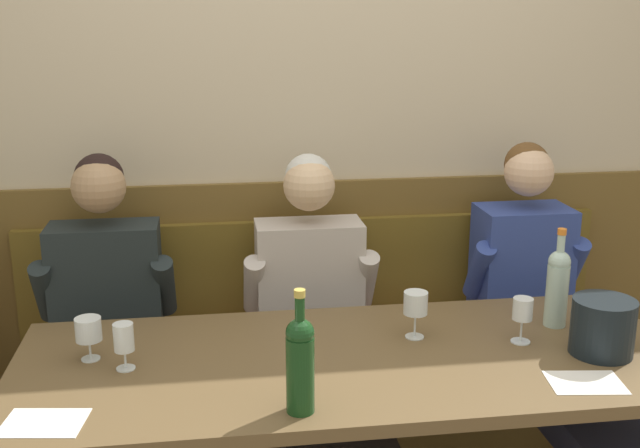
# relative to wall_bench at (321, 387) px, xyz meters

# --- Properties ---
(room_wall_back) EXTENTS (6.80, 0.08, 2.80)m
(room_wall_back) POSITION_rel_wall_bench_xyz_m (0.00, 0.26, 1.12)
(room_wall_back) COLOR #C4B395
(room_wall_back) RESTS_ON ground
(wood_wainscot_panel) EXTENTS (6.80, 0.03, 1.09)m
(wood_wainscot_panel) POSITION_rel_wall_bench_xyz_m (0.00, 0.21, 0.27)
(wood_wainscot_panel) COLOR brown
(wood_wainscot_panel) RESTS_ON ground
(wall_bench) EXTENTS (2.38, 0.42, 0.94)m
(wall_bench) POSITION_rel_wall_bench_xyz_m (0.00, 0.00, 0.00)
(wall_bench) COLOR brown
(wall_bench) RESTS_ON ground
(dining_table) EXTENTS (2.08, 0.83, 0.73)m
(dining_table) POSITION_rel_wall_bench_xyz_m (0.00, -0.68, 0.37)
(dining_table) COLOR brown
(dining_table) RESTS_ON ground
(person_right_seat) EXTENTS (0.51, 1.25, 1.26)m
(person_right_seat) POSITION_rel_wall_bench_xyz_m (-0.81, -0.38, 0.32)
(person_right_seat) COLOR #312934
(person_right_seat) RESTS_ON ground
(person_left_seat) EXTENTS (0.51, 1.25, 1.24)m
(person_left_seat) POSITION_rel_wall_bench_xyz_m (-0.05, -0.38, 0.32)
(person_left_seat) COLOR #34283D
(person_left_seat) RESTS_ON ground
(person_center_left_seat) EXTENTS (0.47, 1.26, 1.27)m
(person_center_left_seat) POSITION_rel_wall_bench_xyz_m (0.81, -0.35, 0.34)
(person_center_left_seat) COLOR #2C3330
(person_center_left_seat) RESTS_ON ground
(ice_bucket) EXTENTS (0.19, 0.19, 0.18)m
(ice_bucket) POSITION_rel_wall_bench_xyz_m (0.77, -0.76, 0.53)
(ice_bucket) COLOR black
(ice_bucket) RESTS_ON dining_table
(wine_bottle_green_tall) EXTENTS (0.07, 0.07, 0.34)m
(wine_bottle_green_tall) POSITION_rel_wall_bench_xyz_m (0.72, -0.53, 0.59)
(wine_bottle_green_tall) COLOR #AECABE
(wine_bottle_green_tall) RESTS_ON dining_table
(wine_bottle_amber_mid) EXTENTS (0.08, 0.08, 0.34)m
(wine_bottle_amber_mid) POSITION_rel_wall_bench_xyz_m (-0.20, -0.99, 0.59)
(wine_bottle_amber_mid) COLOR #173F1A
(wine_bottle_amber_mid) RESTS_ON dining_table
(wine_glass_mid_right) EXTENTS (0.08, 0.08, 0.16)m
(wine_glass_mid_right) POSITION_rel_wall_bench_xyz_m (0.23, -0.56, 0.56)
(wine_glass_mid_right) COLOR silver
(wine_glass_mid_right) RESTS_ON dining_table
(wine_glass_mid_left) EXTENTS (0.08, 0.08, 0.14)m
(wine_glass_mid_left) POSITION_rel_wall_bench_xyz_m (-0.80, -0.58, 0.54)
(wine_glass_mid_left) COLOR silver
(wine_glass_mid_left) RESTS_ON dining_table
(wine_glass_right_end) EXTENTS (0.06, 0.06, 0.14)m
(wine_glass_right_end) POSITION_rel_wall_bench_xyz_m (-0.69, -0.66, 0.54)
(wine_glass_right_end) COLOR silver
(wine_glass_right_end) RESTS_ON dining_table
(wine_glass_center_front) EXTENTS (0.06, 0.06, 0.15)m
(wine_glass_center_front) POSITION_rel_wall_bench_xyz_m (0.56, -0.64, 0.55)
(wine_glass_center_front) COLOR silver
(wine_glass_center_front) RESTS_ON dining_table
(tasting_sheet_left_guest) EXTENTS (0.23, 0.18, 0.00)m
(tasting_sheet_left_guest) POSITION_rel_wall_bench_xyz_m (-0.87, -0.96, 0.45)
(tasting_sheet_left_guest) COLOR white
(tasting_sheet_left_guest) RESTS_ON dining_table
(tasting_sheet_right_guest) EXTENTS (0.23, 0.18, 0.00)m
(tasting_sheet_right_guest) POSITION_rel_wall_bench_xyz_m (0.63, -0.94, 0.45)
(tasting_sheet_right_guest) COLOR white
(tasting_sheet_right_guest) RESTS_ON dining_table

